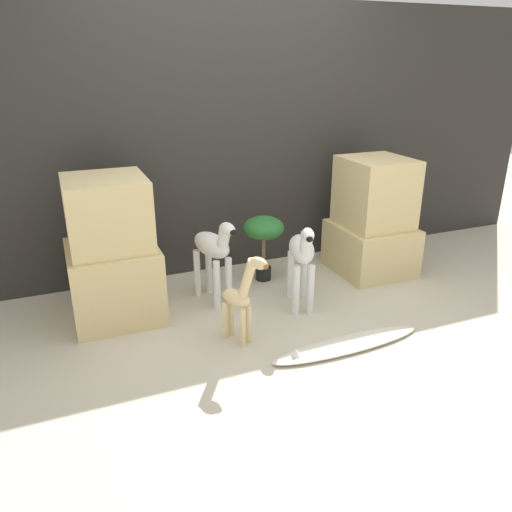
# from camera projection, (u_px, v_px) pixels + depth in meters

# --- Properties ---
(ground_plane) EXTENTS (14.00, 14.00, 0.00)m
(ground_plane) POSITION_uv_depth(u_px,v_px,m) (297.00, 334.00, 3.40)
(ground_plane) COLOR beige
(wall_back) EXTENTS (6.40, 0.08, 2.20)m
(wall_back) POSITION_uv_depth(u_px,v_px,m) (228.00, 142.00, 4.16)
(wall_back) COLOR #2D2B28
(wall_back) RESTS_ON ground_plane
(rock_pillar_left) EXTENTS (0.61, 0.65, 1.02)m
(rock_pillar_left) POSITION_uv_depth(u_px,v_px,m) (112.00, 253.00, 3.49)
(rock_pillar_left) COLOR #DBC184
(rock_pillar_left) RESTS_ON ground_plane
(rock_pillar_right) EXTENTS (0.61, 0.65, 0.99)m
(rock_pillar_right) POSITION_uv_depth(u_px,v_px,m) (373.00, 221.00, 4.27)
(rock_pillar_right) COLOR #DBC184
(rock_pillar_right) RESTS_ON ground_plane
(zebra_right) EXTENTS (0.29, 0.52, 0.69)m
(zebra_right) POSITION_uv_depth(u_px,v_px,m) (302.00, 255.00, 3.64)
(zebra_right) COLOR white
(zebra_right) RESTS_ON ground_plane
(zebra_left) EXTENTS (0.27, 0.52, 0.69)m
(zebra_left) POSITION_uv_depth(u_px,v_px,m) (214.00, 250.00, 3.72)
(zebra_left) COLOR white
(zebra_left) RESTS_ON ground_plane
(giraffe_figurine) EXTENTS (0.25, 0.35, 0.64)m
(giraffe_figurine) POSITION_uv_depth(u_px,v_px,m) (241.00, 296.00, 3.18)
(giraffe_figurine) COLOR beige
(giraffe_figurine) RESTS_ON ground_plane
(potted_palm_front) EXTENTS (0.34, 0.34, 0.55)m
(potted_palm_front) POSITION_uv_depth(u_px,v_px,m) (264.00, 232.00, 4.09)
(potted_palm_front) COLOR black
(potted_palm_front) RESTS_ON ground_plane
(surfboard) EXTENTS (1.09, 0.24, 0.08)m
(surfboard) POSITION_uv_depth(u_px,v_px,m) (346.00, 344.00, 3.24)
(surfboard) COLOR silver
(surfboard) RESTS_ON ground_plane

